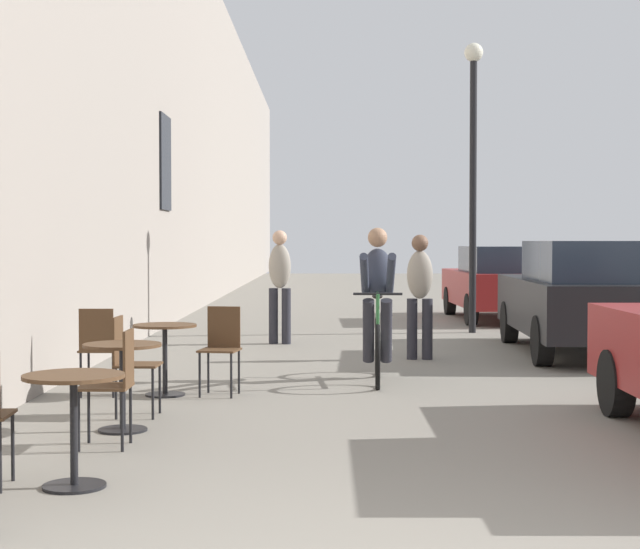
{
  "coord_description": "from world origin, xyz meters",
  "views": [
    {
      "loc": [
        -0.31,
        -4.22,
        1.56
      ],
      "look_at": [
        -0.41,
        14.71,
        0.93
      ],
      "focal_mm": 56.53,
      "sensor_mm": 36.0,
      "label": 1
    }
  ],
  "objects_px": {
    "pedestrian_mid": "(280,280)",
    "street_lamp": "(473,149)",
    "cafe_chair_far_toward_street": "(99,345)",
    "parked_car_second": "(587,296)",
    "cyclist_on_bicycle": "(377,308)",
    "cafe_table_mid": "(122,368)",
    "cafe_chair_mid_toward_wall": "(115,379)",
    "pedestrian_near": "(420,289)",
    "cafe_table_near": "(74,406)",
    "cafe_table_far": "(165,344)",
    "cafe_chair_far_toward_wall": "(221,344)",
    "parked_car_third": "(500,282)",
    "cafe_chair_mid_toward_street": "(130,358)"
  },
  "relations": [
    {
      "from": "pedestrian_mid",
      "to": "street_lamp",
      "type": "xyz_separation_m",
      "value": [
        3.19,
        1.87,
        2.14
      ]
    },
    {
      "from": "cafe_chair_far_toward_street",
      "to": "parked_car_second",
      "type": "relative_size",
      "value": 0.2
    },
    {
      "from": "parked_car_second",
      "to": "cyclist_on_bicycle",
      "type": "bearing_deg",
      "value": -139.36
    },
    {
      "from": "cafe_table_mid",
      "to": "cafe_chair_mid_toward_wall",
      "type": "height_order",
      "value": "cafe_chair_mid_toward_wall"
    },
    {
      "from": "cyclist_on_bicycle",
      "to": "street_lamp",
      "type": "height_order",
      "value": "street_lamp"
    },
    {
      "from": "parked_car_second",
      "to": "pedestrian_near",
      "type": "bearing_deg",
      "value": -166.05
    },
    {
      "from": "cafe_table_near",
      "to": "cafe_table_far",
      "type": "height_order",
      "value": "same"
    },
    {
      "from": "cafe_table_near",
      "to": "cafe_table_mid",
      "type": "distance_m",
      "value": 1.9
    },
    {
      "from": "cafe_chair_mid_toward_wall",
      "to": "cafe_chair_far_toward_wall",
      "type": "distance_m",
      "value": 2.68
    },
    {
      "from": "cyclist_on_bicycle",
      "to": "pedestrian_mid",
      "type": "distance_m",
      "value": 4.19
    },
    {
      "from": "parked_car_third",
      "to": "parked_car_second",
      "type": "bearing_deg",
      "value": -88.63
    },
    {
      "from": "cafe_chair_mid_toward_wall",
      "to": "pedestrian_mid",
      "type": "height_order",
      "value": "pedestrian_mid"
    },
    {
      "from": "cafe_chair_mid_toward_wall",
      "to": "parked_car_second",
      "type": "distance_m",
      "value": 8.12
    },
    {
      "from": "cafe_table_far",
      "to": "parked_car_second",
      "type": "height_order",
      "value": "parked_car_second"
    },
    {
      "from": "cafe_chair_far_toward_street",
      "to": "cafe_chair_mid_toward_wall",
      "type": "bearing_deg",
      "value": -74.61
    },
    {
      "from": "cafe_chair_mid_toward_wall",
      "to": "cafe_table_mid",
      "type": "bearing_deg",
      "value": 96.61
    },
    {
      "from": "cafe_table_near",
      "to": "pedestrian_near",
      "type": "relative_size",
      "value": 0.44
    },
    {
      "from": "cafe_table_near",
      "to": "cafe_table_far",
      "type": "bearing_deg",
      "value": 90.45
    },
    {
      "from": "cafe_chair_far_toward_street",
      "to": "pedestrian_near",
      "type": "height_order",
      "value": "pedestrian_near"
    },
    {
      "from": "cafe_table_near",
      "to": "cafe_chair_far_toward_street",
      "type": "relative_size",
      "value": 0.81
    },
    {
      "from": "cyclist_on_bicycle",
      "to": "parked_car_second",
      "type": "relative_size",
      "value": 0.4
    },
    {
      "from": "cafe_chair_far_toward_street",
      "to": "cyclist_on_bicycle",
      "type": "relative_size",
      "value": 0.51
    },
    {
      "from": "cafe_table_near",
      "to": "pedestrian_mid",
      "type": "distance_m",
      "value": 8.96
    },
    {
      "from": "cafe_chair_mid_toward_street",
      "to": "cyclist_on_bicycle",
      "type": "xyz_separation_m",
      "value": [
        2.32,
        2.33,
        0.29
      ]
    },
    {
      "from": "cafe_chair_far_toward_street",
      "to": "pedestrian_mid",
      "type": "bearing_deg",
      "value": 73.1
    },
    {
      "from": "cafe_chair_far_toward_wall",
      "to": "cafe_table_far",
      "type": "bearing_deg",
      "value": -172.39
    },
    {
      "from": "cafe_chair_mid_toward_wall",
      "to": "parked_car_second",
      "type": "height_order",
      "value": "parked_car_second"
    },
    {
      "from": "cafe_table_near",
      "to": "parked_car_second",
      "type": "xyz_separation_m",
      "value": [
        5.17,
        7.49,
        0.29
      ]
    },
    {
      "from": "cafe_chair_far_toward_wall",
      "to": "cafe_chair_far_toward_street",
      "type": "bearing_deg",
      "value": -172.89
    },
    {
      "from": "cafe_chair_mid_toward_street",
      "to": "parked_car_second",
      "type": "height_order",
      "value": "parked_car_second"
    },
    {
      "from": "pedestrian_near",
      "to": "parked_car_second",
      "type": "distance_m",
      "value": 2.42
    },
    {
      "from": "cafe_table_near",
      "to": "street_lamp",
      "type": "distance_m",
      "value": 11.81
    },
    {
      "from": "cafe_table_mid",
      "to": "parked_car_third",
      "type": "bearing_deg",
      "value": 66.29
    },
    {
      "from": "cafe_chair_far_toward_wall",
      "to": "cyclist_on_bicycle",
      "type": "xyz_separation_m",
      "value": [
        1.64,
        1.05,
        0.29
      ]
    },
    {
      "from": "cyclist_on_bicycle",
      "to": "pedestrian_mid",
      "type": "xyz_separation_m",
      "value": [
        -1.27,
        3.99,
        0.16
      ]
    },
    {
      "from": "cafe_table_far",
      "to": "street_lamp",
      "type": "height_order",
      "value": "street_lamp"
    },
    {
      "from": "cafe_chair_far_toward_street",
      "to": "cyclist_on_bicycle",
      "type": "bearing_deg",
      "value": 22.81
    },
    {
      "from": "cafe_chair_mid_toward_wall",
      "to": "parked_car_third",
      "type": "bearing_deg",
      "value": 67.73
    },
    {
      "from": "cafe_chair_far_toward_street",
      "to": "street_lamp",
      "type": "height_order",
      "value": "street_lamp"
    },
    {
      "from": "cafe_chair_mid_toward_street",
      "to": "cyclist_on_bicycle",
      "type": "distance_m",
      "value": 3.3
    },
    {
      "from": "cyclist_on_bicycle",
      "to": "cafe_table_mid",
      "type": "bearing_deg",
      "value": -126.66
    },
    {
      "from": "pedestrian_near",
      "to": "pedestrian_mid",
      "type": "xyz_separation_m",
      "value": [
        -1.93,
        2.0,
        0.05
      ]
    },
    {
      "from": "cafe_table_mid",
      "to": "parked_car_third",
      "type": "distance_m",
      "value": 12.7
    },
    {
      "from": "cafe_table_near",
      "to": "parked_car_second",
      "type": "bearing_deg",
      "value": 55.37
    },
    {
      "from": "pedestrian_near",
      "to": "cafe_chair_mid_toward_wall",
      "type": "bearing_deg",
      "value": -116.53
    },
    {
      "from": "cyclist_on_bicycle",
      "to": "pedestrian_near",
      "type": "relative_size",
      "value": 1.07
    },
    {
      "from": "cafe_table_near",
      "to": "cafe_chair_far_toward_wall",
      "type": "height_order",
      "value": "cafe_chair_far_toward_wall"
    },
    {
      "from": "pedestrian_mid",
      "to": "parked_car_second",
      "type": "xyz_separation_m",
      "value": [
        4.28,
        -1.41,
        -0.16
      ]
    },
    {
      "from": "cafe_chair_mid_toward_wall",
      "to": "pedestrian_mid",
      "type": "bearing_deg",
      "value": 83.33
    },
    {
      "from": "pedestrian_mid",
      "to": "parked_car_second",
      "type": "height_order",
      "value": "pedestrian_mid"
    }
  ]
}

